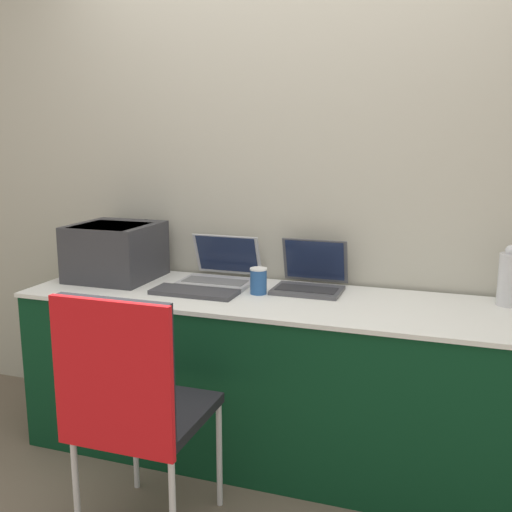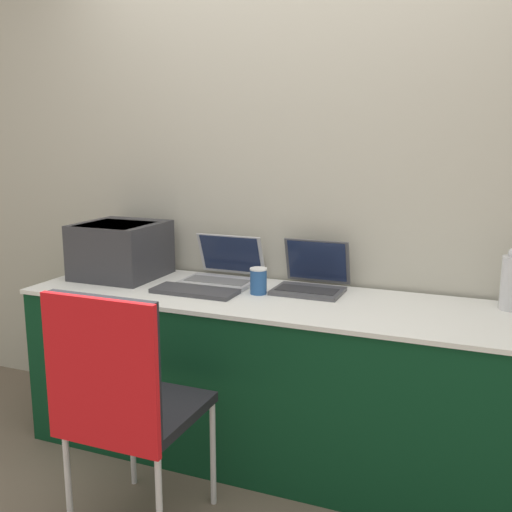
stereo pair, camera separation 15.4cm
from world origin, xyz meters
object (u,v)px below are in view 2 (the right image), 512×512
Objects in this scene: printer at (121,248)px; laptop_left at (223,271)px; coffee_cup at (258,281)px; chair at (121,391)px; metal_pitcher at (512,281)px; external_keyboard at (195,291)px; laptop_right at (311,280)px.

printer is 1.14× the size of laptop_left.
coffee_cup is 0.89m from chair.
printer is at bearing -176.35° from metal_pitcher.
laptop_left reaches higher than coffee_cup.
laptop_left is 0.27m from external_keyboard.
laptop_right is 1.20× the size of metal_pitcher.
chair is (-0.40, -0.99, -0.23)m from laptop_right.
laptop_left is 1.33× the size of metal_pitcher.
chair is at bearing -141.83° from metal_pitcher.
printer is at bearing 163.35° from external_keyboard.
printer is 1.01× the size of external_keyboard.
laptop_right is 0.26m from coffee_cup.
printer is 0.80m from coffee_cup.
chair is (-0.19, -0.84, -0.24)m from coffee_cup.
metal_pitcher is at bearing 11.32° from external_keyboard.
coffee_cup is at bearing -171.14° from metal_pitcher.
laptop_left is at bearing 148.44° from coffee_cup.
laptop_right is 0.56m from external_keyboard.
chair is at bearing -103.07° from coffee_cup.
laptop_left is at bearing 179.25° from laptop_right.
laptop_left is 0.30m from coffee_cup.
laptop_left reaches higher than external_keyboard.
laptop_right is at bearing 5.89° from printer.
metal_pitcher is (1.09, 0.17, 0.06)m from coffee_cup.
external_keyboard is (0.51, -0.15, -0.14)m from printer.
printer reaches higher than external_keyboard.
laptop_right is at bearing 36.09° from coffee_cup.
laptop_right is at bearing 27.69° from external_keyboard.
printer is 1.27× the size of laptop_right.
metal_pitcher is 0.27× the size of chair.
coffee_cup is at bearing -143.91° from laptop_right.
coffee_cup is (0.28, 0.10, 0.05)m from external_keyboard.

